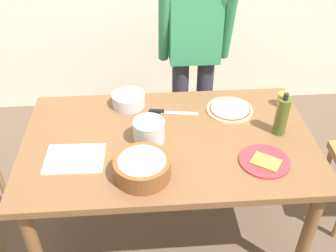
{
  "coord_description": "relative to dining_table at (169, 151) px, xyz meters",
  "views": [
    {
      "loc": [
        -0.13,
        -1.68,
        2.11
      ],
      "look_at": [
        0.0,
        0.05,
        0.81
      ],
      "focal_mm": 41.91,
      "sensor_mm": 36.0,
      "label": 1
    }
  ],
  "objects": [
    {
      "name": "chef_knife",
      "position": [
        0.01,
        0.25,
        0.1
      ],
      "size": [
        0.29,
        0.07,
        0.02
      ],
      "color": "silver",
      "rests_on": "dining_table"
    },
    {
      "name": "person_cook",
      "position": [
        0.23,
        0.76,
        0.27
      ],
      "size": [
        0.49,
        0.25,
        1.62
      ],
      "color": "#2D2D38",
      "rests_on": "ground"
    },
    {
      "name": "ground",
      "position": [
        0.0,
        0.0,
        -0.67
      ],
      "size": [
        8.0,
        8.0,
        0.0
      ],
      "primitive_type": "plane",
      "color": "brown"
    },
    {
      "name": "steel_pot",
      "position": [
        -0.11,
        -0.01,
        0.16
      ],
      "size": [
        0.17,
        0.17,
        0.13
      ],
      "color": "#B7B7BC",
      "rests_on": "dining_table"
    },
    {
      "name": "cutting_board_white",
      "position": [
        -0.49,
        -0.13,
        0.1
      ],
      "size": [
        0.31,
        0.23,
        0.01
      ],
      "primitive_type": "cube",
      "rotation": [
        0.0,
        0.0,
        -0.03
      ],
      "color": "white",
      "rests_on": "dining_table"
    },
    {
      "name": "dining_table",
      "position": [
        0.0,
        0.0,
        0.0
      ],
      "size": [
        1.6,
        0.96,
        0.76
      ],
      "color": "brown",
      "rests_on": "ground"
    },
    {
      "name": "popcorn_bowl",
      "position": [
        -0.15,
        -0.28,
        0.15
      ],
      "size": [
        0.28,
        0.28,
        0.11
      ],
      "color": "brown",
      "rests_on": "dining_table"
    },
    {
      "name": "mixing_bowl_steel",
      "position": [
        -0.22,
        0.35,
        0.13
      ],
      "size": [
        0.2,
        0.2,
        0.08
      ],
      "color": "#B7B7BC",
      "rests_on": "dining_table"
    },
    {
      "name": "olive_oil_bottle",
      "position": [
        0.62,
        0.01,
        0.2
      ],
      "size": [
        0.07,
        0.07,
        0.26
      ],
      "color": "#47561E",
      "rests_on": "dining_table"
    },
    {
      "name": "cup_orange",
      "position": [
        0.72,
        0.28,
        0.13
      ],
      "size": [
        0.07,
        0.07,
        0.08
      ],
      "primitive_type": "cylinder",
      "color": "orange",
      "rests_on": "dining_table"
    },
    {
      "name": "plate_with_slice",
      "position": [
        0.47,
        -0.23,
        0.1
      ],
      "size": [
        0.26,
        0.26,
        0.02
      ],
      "color": "red",
      "rests_on": "dining_table"
    },
    {
      "name": "pizza_raw_on_board",
      "position": [
        0.39,
        0.24,
        0.1
      ],
      "size": [
        0.28,
        0.28,
        0.02
      ],
      "color": "beige",
      "rests_on": "dining_table"
    }
  ]
}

